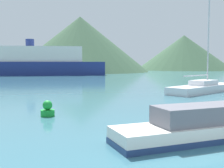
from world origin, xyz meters
TOP-DOWN VIEW (x-y plane):
  - sailboat_inner at (10.04, 17.38)m, footprint 8.97×5.89m
  - ferry_distant at (-3.99, 58.57)m, footprint 32.33×12.98m
  - buoy_marker at (-4.32, 9.96)m, footprint 0.68×0.68m
  - hill_east at (10.81, 78.50)m, footprint 40.35×40.35m
  - hill_far_east at (51.15, 87.01)m, footprint 34.90×34.90m

SIDE VIEW (x-z plane):
  - buoy_marker at x=-4.32m, z-range -0.07..0.72m
  - sailboat_inner at x=10.04m, z-range -5.15..6.05m
  - ferry_distant at x=-3.99m, z-range -1.17..6.50m
  - hill_far_east at x=51.15m, z-range 0.00..12.73m
  - hill_east at x=10.81m, z-range 0.00..16.22m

